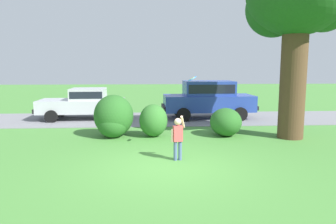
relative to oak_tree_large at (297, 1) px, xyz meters
name	(u,v)px	position (x,y,z in m)	size (l,w,h in m)	color
ground_plane	(168,167)	(-4.80, -3.39, -4.94)	(80.00, 80.00, 0.00)	#478438
driveway_strip	(159,119)	(-4.80, 4.45, -4.93)	(28.00, 4.40, 0.02)	slate
oak_tree_large	(297,1)	(0.00, 0.00, 0.00)	(3.74, 3.72, 6.79)	#513823
shrub_near_tree	(113,118)	(-6.64, 0.45, -4.22)	(1.49, 1.55, 1.59)	#286023
shrub_centre_left	(153,120)	(-5.13, 0.38, -4.32)	(1.07, 1.09, 1.23)	#33702B
shrub_centre	(227,123)	(-2.30, 0.41, -4.44)	(1.27, 1.39, 1.08)	#286023
parked_sedan	(84,102)	(-8.55, 4.63, -4.09)	(4.46, 2.21, 1.56)	silver
parked_suv	(208,98)	(-2.27, 4.49, -3.86)	(4.74, 2.19, 1.92)	#28429E
child_thrower	(178,135)	(-4.48, -2.76, -4.22)	(0.42, 0.32, 1.29)	#4C608C
frisbee	(192,79)	(-3.96, -1.80, -2.67)	(0.26, 0.28, 0.17)	#337FDB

